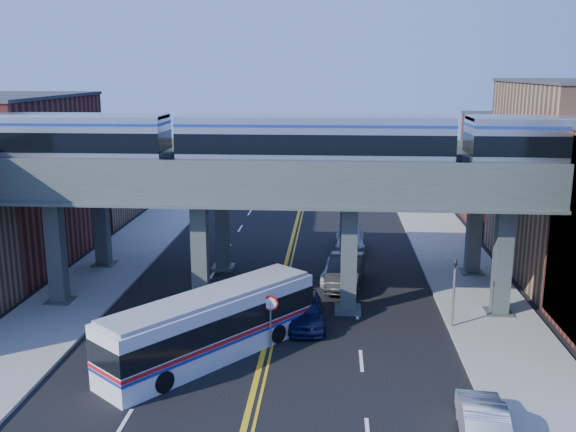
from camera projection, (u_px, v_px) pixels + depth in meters
name	position (u px, v px, depth m)	size (l,w,h in m)	color
ground	(257.00, 378.00, 27.21)	(120.00, 120.00, 0.00)	black
sidewalk_west	(83.00, 291.00, 37.73)	(5.00, 70.00, 0.16)	gray
sidewalk_east	(480.00, 301.00, 36.11)	(5.00, 70.00, 0.16)	gray
building_west_b	(10.00, 181.00, 42.84)	(8.00, 14.00, 11.00)	maroon
building_west_c	(85.00, 173.00, 55.81)	(8.00, 10.00, 8.00)	brown
building_east_c	(520.00, 172.00, 53.10)	(8.00, 10.00, 9.00)	maroon
elevated_viaduct_near	(274.00, 193.00, 33.55)	(52.00, 3.60, 7.40)	#3C4645
elevated_viaduct_far	(284.00, 172.00, 40.35)	(52.00, 3.60, 7.40)	#3C4645
transit_train	(314.00, 143.00, 32.81)	(43.37, 2.72, 3.16)	black
stop_sign	(270.00, 313.00, 29.72)	(0.76, 0.09, 2.63)	slate
traffic_signal	(454.00, 286.00, 31.89)	(0.15, 0.18, 4.10)	slate
transit_bus	(212.00, 326.00, 28.98)	(8.90, 10.15, 2.85)	silver
car_lane_a	(306.00, 310.00, 32.76)	(1.88, 4.68, 1.60)	#10143C
car_lane_b	(345.00, 271.00, 38.74)	(1.93, 5.52, 1.82)	#2C2B2E
car_lane_c	(342.00, 271.00, 39.42)	(2.31, 5.01, 1.39)	silver
car_lane_d	(350.00, 240.00, 46.47)	(2.08, 5.13, 1.49)	#A7A7AB
car_parked_curb	(483.00, 421.00, 22.57)	(1.54, 4.42, 1.46)	#A8A7AC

